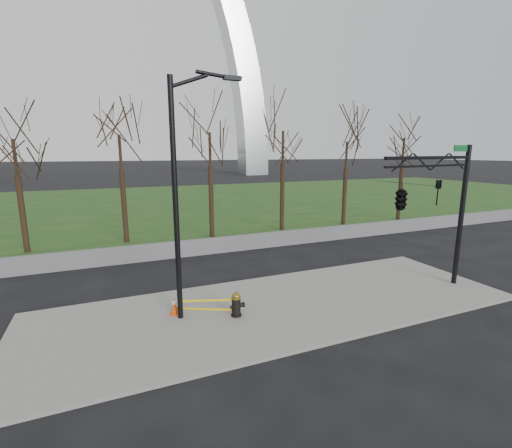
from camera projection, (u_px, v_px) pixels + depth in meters
name	position (u px, v px, depth m)	size (l,w,h in m)	color
ground	(281.00, 307.00, 13.32)	(500.00, 500.00, 0.00)	black
sidewalk	(281.00, 306.00, 13.31)	(18.00, 6.00, 0.10)	slate
grass_strip	(161.00, 203.00, 40.38)	(120.00, 40.00, 0.06)	#1E3F17
guardrail	(218.00, 245.00, 20.45)	(60.00, 0.30, 0.90)	#59595B
gateway_arch	(121.00, 22.00, 74.53)	(66.00, 6.00, 65.00)	#B3B5BA
tree_row	(168.00, 179.00, 22.59)	(42.02, 4.00, 8.01)	black
fire_hydrant	(237.00, 304.00, 12.32)	(0.56, 0.37, 0.91)	black
traffic_cone	(175.00, 306.00, 12.47)	(0.43, 0.43, 0.63)	#EA460C
street_light	(182.00, 184.00, 11.45)	(2.39, 0.22, 8.21)	black
traffic_signal_mast	(415.00, 195.00, 13.10)	(5.06, 2.53, 6.00)	black
caution_tape	(207.00, 305.00, 12.33)	(1.95, 0.97, 0.46)	yellow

